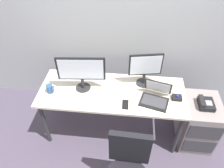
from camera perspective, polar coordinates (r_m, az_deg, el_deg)
The scene contains 14 objects.
ground_plane at distance 3.15m, azimuth 0.00°, elevation -11.65°, with size 8.00×8.00×0.00m, color #4A4253.
back_wall at distance 2.80m, azimuth 1.56°, elevation 17.97°, with size 6.00×0.10×2.80m, color #A5AAB1.
desk at distance 2.65m, azimuth 0.00°, elevation -3.14°, with size 1.76×0.68×0.74m.
file_cabinet at distance 2.99m, azimuth 21.70°, elevation -9.47°, with size 0.42×0.53×0.68m.
desk_phone at distance 2.72m, azimuth 23.55°, elevation -4.78°, with size 0.17×0.20×0.09m.
monitor_main at distance 2.49m, azimuth -8.17°, elevation 3.46°, with size 0.56×0.18×0.45m.
monitor_side at distance 2.57m, azimuth 8.84°, elevation 4.37°, with size 0.39×0.18×0.43m.
keyboard at distance 2.45m, azimuth -4.89°, elevation -5.10°, with size 0.42×0.17×0.03m.
laptop at distance 2.51m, azimuth 11.45°, elevation -3.21°, with size 0.38×0.37×0.23m.
trackball_mouse at distance 2.60m, azimuth 16.81°, elevation -3.42°, with size 0.11×0.09×0.07m.
coffee_mug at distance 2.65m, azimuth -16.10°, elevation -1.21°, with size 0.09×0.08×0.11m.
paper_notepad at distance 2.63m, azimuth -1.02°, elevation -1.05°, with size 0.15×0.21×0.01m, color white.
cell_phone at distance 2.44m, azimuth 3.57°, elevation -5.44°, with size 0.07×0.14×0.01m, color black.
banana at distance 2.81m, azimuth -5.22°, elevation 2.45°, with size 0.19×0.04×0.04m, color yellow.
Camera 1 is at (0.20, -1.85, 2.54)m, focal length 34.50 mm.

